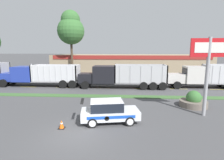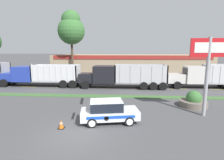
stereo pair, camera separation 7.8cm
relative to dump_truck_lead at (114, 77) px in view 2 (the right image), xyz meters
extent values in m
plane|color=#474749|center=(-1.59, -14.38, -1.61)|extent=(600.00, 600.00, 0.00)
cube|color=#3D6633|center=(-1.59, -4.98, -1.58)|extent=(120.00, 1.23, 0.06)
cube|color=yellow|center=(-12.59, -0.36, -1.61)|extent=(2.40, 0.14, 0.01)
cube|color=yellow|center=(-7.19, -0.36, -1.61)|extent=(2.40, 0.14, 0.01)
cube|color=yellow|center=(-1.79, -0.36, -1.61)|extent=(2.40, 0.14, 0.01)
cube|color=yellow|center=(3.61, -0.36, -1.61)|extent=(2.40, 0.14, 0.01)
cube|color=yellow|center=(9.01, -0.36, -1.61)|extent=(2.40, 0.14, 0.01)
cube|color=yellow|center=(14.41, -0.36, -1.61)|extent=(2.40, 0.14, 0.01)
cube|color=black|center=(1.11, 0.00, -0.98)|extent=(12.20, 1.37, 0.18)
cube|color=black|center=(-3.95, 0.00, -0.23)|extent=(2.08, 2.05, 1.32)
cube|color=#B7B7BC|center=(-5.02, 0.00, -0.23)|extent=(0.06, 1.75, 1.12)
cube|color=black|center=(-1.40, 0.00, 0.31)|extent=(3.01, 2.50, 2.39)
cube|color=black|center=(-2.93, 0.00, 0.73)|extent=(0.04, 2.12, 1.08)
cylinder|color=silver|center=(0.20, -0.81, 1.05)|extent=(0.14, 0.14, 1.48)
cube|color=#B7B7BC|center=(3.66, 0.00, -0.83)|extent=(7.10, 2.50, 0.12)
cube|color=#B7B7BC|center=(0.18, 0.00, 0.44)|extent=(0.16, 2.50, 2.53)
cube|color=#B7B7BC|center=(7.13, 0.00, 0.44)|extent=(0.16, 2.50, 2.53)
cube|color=#B7B7BC|center=(3.66, -1.17, 0.44)|extent=(7.10, 0.16, 2.53)
cube|color=#B7B7BC|center=(3.66, 1.17, 0.44)|extent=(7.10, 0.16, 2.53)
cube|color=#A3A3A8|center=(0.81, -1.27, 0.44)|extent=(0.10, 0.04, 2.40)
cube|color=#A3A3A8|center=(2.23, -1.27, 0.44)|extent=(0.10, 0.04, 2.40)
cube|color=#A3A3A8|center=(3.66, -1.27, 0.44)|extent=(0.10, 0.04, 2.40)
cube|color=#A3A3A8|center=(5.08, -1.27, 0.44)|extent=(0.10, 0.04, 2.40)
cube|color=#A3A3A8|center=(6.50, -1.27, 0.44)|extent=(0.10, 0.04, 2.40)
cylinder|color=black|center=(-3.95, -1.23, -1.07)|extent=(1.09, 0.30, 1.09)
cylinder|color=black|center=(-3.95, 1.23, -1.07)|extent=(1.09, 0.30, 1.09)
cylinder|color=black|center=(6.61, -1.23, -1.07)|extent=(1.09, 0.30, 1.09)
cylinder|color=black|center=(6.61, 1.23, -1.07)|extent=(1.09, 0.30, 1.09)
cylinder|color=black|center=(5.34, -1.23, -1.07)|extent=(1.09, 0.30, 1.09)
cylinder|color=black|center=(5.34, 1.23, -1.07)|extent=(1.09, 0.30, 1.09)
cylinder|color=black|center=(4.07, -1.23, -1.07)|extent=(1.09, 0.30, 1.09)
cylinder|color=black|center=(4.07, 1.23, -1.07)|extent=(1.09, 0.30, 1.09)
cube|color=#ADADB2|center=(-16.76, 0.86, 0.49)|extent=(0.16, 2.45, 2.72)
cylinder|color=black|center=(-17.28, 2.06, -1.11)|extent=(1.01, 0.30, 1.01)
cylinder|color=black|center=(-18.46, 2.06, -1.11)|extent=(1.01, 0.30, 1.01)
cube|color=black|center=(13.11, 0.78, -1.00)|extent=(11.13, 1.29, 0.18)
cube|color=silver|center=(8.79, 0.78, -0.26)|extent=(2.50, 1.92, 1.30)
cube|color=#B7B7BC|center=(7.51, 0.78, -0.26)|extent=(0.06, 1.64, 1.11)
cube|color=silver|center=(11.44, 0.78, 0.27)|extent=(2.80, 2.35, 2.37)
cube|color=black|center=(10.02, 0.78, 0.69)|extent=(0.04, 1.99, 1.07)
cylinder|color=silver|center=(12.94, 0.02, 0.99)|extent=(0.14, 0.14, 1.44)
cube|color=silver|center=(12.92, 0.78, 0.44)|extent=(0.16, 2.35, 2.58)
cube|color=silver|center=(15.76, 1.88, 0.44)|extent=(5.84, 0.16, 2.58)
cube|color=#B2B2B7|center=(13.32, -0.41, 0.44)|extent=(0.10, 0.04, 2.45)
cube|color=#B2B2B7|center=(14.30, -0.41, 0.44)|extent=(0.10, 0.04, 2.45)
cylinder|color=black|center=(8.79, -0.37, -1.09)|extent=(1.04, 0.30, 1.04)
cylinder|color=black|center=(8.79, 1.94, -1.09)|extent=(1.04, 0.30, 1.04)
cylinder|color=black|center=(15.63, 1.94, -1.09)|extent=(1.04, 0.30, 1.04)
cube|color=black|center=(-11.26, 0.45, -0.95)|extent=(12.01, 1.43, 0.18)
cube|color=#23389E|center=(-16.08, 0.45, -0.26)|extent=(2.37, 2.13, 1.20)
cube|color=#B7B7BC|center=(-17.29, 0.45, -0.26)|extent=(0.06, 1.82, 1.02)
cube|color=#23389E|center=(-13.42, 0.45, 0.23)|extent=(2.96, 2.60, 2.18)
cube|color=black|center=(-14.92, 0.45, 0.62)|extent=(0.04, 2.21, 0.98)
cylinder|color=silver|center=(-11.84, -0.39, 1.01)|extent=(0.14, 0.14, 1.55)
cube|color=silver|center=(-8.60, 0.45, -0.80)|extent=(6.68, 2.60, 0.12)
cube|color=silver|center=(-11.86, 0.45, 0.39)|extent=(0.16, 2.60, 2.37)
cube|color=silver|center=(-5.34, 0.45, 0.39)|extent=(0.16, 2.60, 2.37)
cube|color=silver|center=(-8.60, -0.77, 0.39)|extent=(6.68, 0.16, 2.37)
cube|color=silver|center=(-8.60, 1.67, 0.39)|extent=(6.68, 0.16, 2.37)
cube|color=#BCBCC1|center=(-11.52, -0.87, 0.39)|extent=(0.10, 0.04, 2.25)
cube|color=#BCBCC1|center=(-10.69, -0.87, 0.39)|extent=(0.10, 0.04, 2.25)
cube|color=#BCBCC1|center=(-9.85, -0.87, 0.39)|extent=(0.10, 0.04, 2.25)
cube|color=#BCBCC1|center=(-9.02, -0.87, 0.39)|extent=(0.10, 0.04, 2.25)
cube|color=#BCBCC1|center=(-8.18, -0.87, 0.39)|extent=(0.10, 0.04, 2.25)
cube|color=#BCBCC1|center=(-7.35, -0.87, 0.39)|extent=(0.10, 0.04, 2.25)
cube|color=#BCBCC1|center=(-6.51, -0.87, 0.39)|extent=(0.10, 0.04, 2.25)
cube|color=#BCBCC1|center=(-5.67, -0.87, 0.39)|extent=(0.10, 0.04, 2.25)
cylinder|color=black|center=(-16.08, -0.83, -1.04)|extent=(1.15, 0.30, 1.15)
cylinder|color=black|center=(-16.08, 1.73, -1.04)|extent=(1.15, 0.30, 1.15)
cylinder|color=black|center=(-5.86, -0.83, -1.04)|extent=(1.15, 0.30, 1.15)
cylinder|color=black|center=(-5.86, 1.73, -1.04)|extent=(1.15, 0.30, 1.15)
cylinder|color=black|center=(-7.19, -0.83, -1.04)|extent=(1.15, 0.30, 1.15)
cylinder|color=black|center=(-7.19, 1.73, -1.04)|extent=(1.15, 0.30, 1.15)
cube|color=silver|center=(0.34, -12.27, -0.98)|extent=(4.47, 2.51, 0.61)
cube|color=black|center=(0.09, -12.32, -0.34)|extent=(2.56, 1.97, 0.68)
cube|color=silver|center=(0.09, -12.32, 0.02)|extent=(2.56, 1.97, 0.04)
cube|color=black|center=(-1.64, -12.62, 0.06)|extent=(0.45, 1.46, 0.03)
cube|color=blue|center=(0.50, -13.17, -0.92)|extent=(3.33, 0.60, 0.21)
cylinder|color=black|center=(0.19, -13.23, -0.98)|extent=(0.33, 0.07, 0.33)
cylinder|color=black|center=(1.78, -12.90, -1.28)|extent=(0.69, 0.31, 0.66)
cylinder|color=silver|center=(1.80, -13.00, -1.28)|extent=(0.46, 0.09, 0.47)
cylinder|color=black|center=(1.48, -11.19, -1.28)|extent=(0.69, 0.31, 0.66)
cylinder|color=silver|center=(1.46, -11.09, -1.28)|extent=(0.46, 0.09, 0.47)
cylinder|color=black|center=(-0.79, -13.35, -1.28)|extent=(0.69, 0.31, 0.66)
cylinder|color=silver|center=(-0.78, -13.45, -1.28)|extent=(0.46, 0.09, 0.47)
cylinder|color=black|center=(-1.09, -11.65, -1.28)|extent=(0.69, 0.31, 0.66)
cylinder|color=silver|center=(-1.11, -11.54, -1.28)|extent=(0.46, 0.09, 0.47)
cylinder|color=#9E9EA3|center=(7.89, -10.47, 1.53)|extent=(0.28, 0.28, 6.28)
cube|color=red|center=(7.89, -10.47, 3.86)|extent=(2.85, 0.16, 1.43)
cube|color=white|center=(7.89, -10.56, 3.86)|extent=(2.28, 0.02, 0.78)
cylinder|color=#6B6056|center=(7.96, -8.12, -1.33)|extent=(2.51, 2.51, 0.57)
sphere|color=#386B33|center=(7.96, -8.12, -0.77)|extent=(1.38, 1.38, 1.38)
cube|color=black|center=(-2.88, -13.58, -1.60)|extent=(0.43, 0.43, 0.03)
cone|color=#EA5B14|center=(-2.88, -13.58, -1.30)|extent=(0.33, 0.33, 0.56)
cylinder|color=white|center=(-2.88, -13.58, -1.25)|extent=(0.18, 0.18, 0.07)
cube|color=#9E896B|center=(2.78, 17.39, 0.56)|extent=(34.08, 12.00, 4.35)
cube|color=maroon|center=(2.78, 11.34, 2.28)|extent=(32.38, 0.10, 0.80)
cylinder|color=#473828|center=(-9.06, 10.26, 2.21)|extent=(0.44, 0.44, 7.64)
sphere|color=#386B33|center=(-9.06, 10.26, 7.47)|extent=(5.27, 5.27, 5.27)
sphere|color=#386B33|center=(-9.06, 10.26, 9.58)|extent=(3.69, 3.69, 3.69)
camera|label=1|loc=(1.27, -24.56, 3.62)|focal=28.00mm
camera|label=2|loc=(1.35, -24.55, 3.62)|focal=28.00mm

